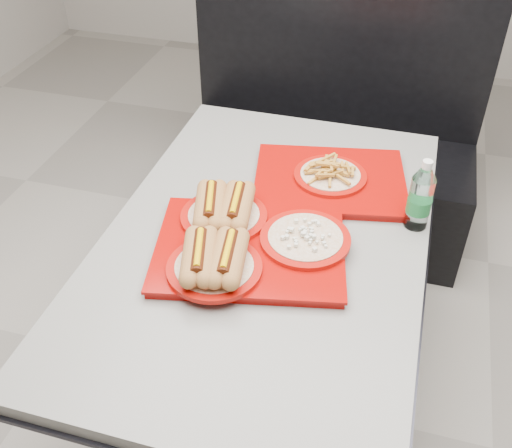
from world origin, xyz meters
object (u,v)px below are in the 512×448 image
(diner_table, at_px, (265,277))
(tray_near, at_px, (242,240))
(booth_bench, at_px, (327,147))
(water_bottle, at_px, (420,198))
(tray_far, at_px, (330,177))

(diner_table, distance_m, tray_near, 0.23)
(booth_bench, xyz_separation_m, tray_near, (-0.04, -1.18, 0.39))
(tray_near, bearing_deg, booth_bench, 87.86)
(diner_table, bearing_deg, water_bottle, 22.17)
(tray_near, height_order, water_bottle, water_bottle)
(booth_bench, distance_m, tray_far, 0.89)
(diner_table, bearing_deg, tray_far, 66.67)
(booth_bench, height_order, tray_near, booth_bench)
(diner_table, height_order, booth_bench, booth_bench)
(tray_near, relative_size, water_bottle, 2.65)
(diner_table, xyz_separation_m, booth_bench, (0.00, 1.09, -0.18))
(booth_bench, relative_size, tray_near, 2.31)
(diner_table, height_order, water_bottle, water_bottle)
(tray_near, distance_m, tray_far, 0.42)
(diner_table, xyz_separation_m, tray_far, (0.13, 0.30, 0.19))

